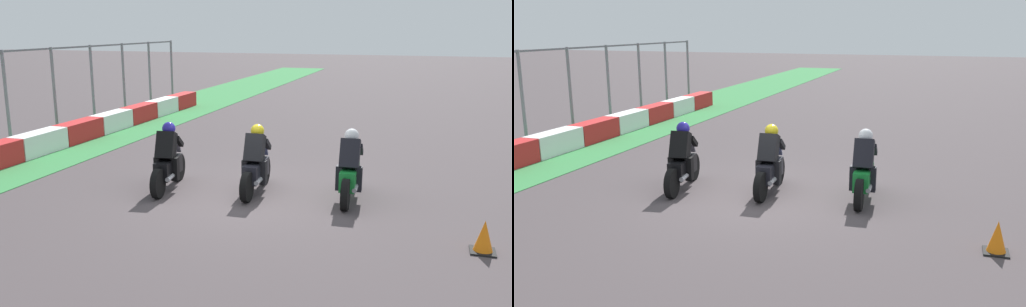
% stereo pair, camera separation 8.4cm
% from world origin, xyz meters
% --- Properties ---
extents(ground_plane, '(120.00, 120.00, 0.00)m').
position_xyz_m(ground_plane, '(0.00, 0.00, 0.00)').
color(ground_plane, '#494042').
extents(rider_lane_a, '(2.04, 0.55, 1.51)m').
position_xyz_m(rider_lane_a, '(0.39, -2.06, 0.62)').
color(rider_lane_a, black).
rests_on(rider_lane_a, ground_plane).
extents(rider_lane_b, '(2.04, 0.55, 1.51)m').
position_xyz_m(rider_lane_b, '(0.29, -0.03, 0.62)').
color(rider_lane_b, black).
rests_on(rider_lane_b, ground_plane).
extents(rider_lane_c, '(2.04, 0.59, 1.51)m').
position_xyz_m(rider_lane_c, '(-0.06, 1.93, 0.62)').
color(rider_lane_c, black).
rests_on(rider_lane_c, ground_plane).
extents(traffic_cone, '(0.40, 0.40, 0.54)m').
position_xyz_m(traffic_cone, '(-1.69, -4.55, 0.25)').
color(traffic_cone, black).
rests_on(traffic_cone, ground_plane).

